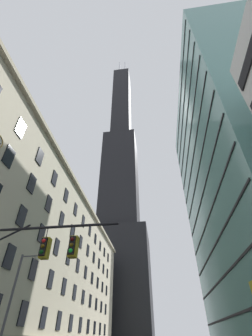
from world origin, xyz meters
TOP-DOWN VIEW (x-y plane):
  - station_building at (-17.69, 30.51)m, footprint 14.06×73.04m
  - dark_skyscraper at (-12.62, 86.39)m, footprint 24.69×24.69m
  - glass_office_midrise at (19.06, 25.12)m, footprint 16.24×34.72m
  - traffic_signal_mast at (-3.57, 3.16)m, footprint 8.32×0.63m
  - street_lamppost at (-7.40, 9.88)m, footprint 2.09×0.32m

SIDE VIEW (x-z plane):
  - street_lamppost at x=-7.40m, z-range 0.84..8.02m
  - traffic_signal_mast at x=-3.57m, z-range 1.53..8.17m
  - station_building at x=-17.69m, z-range -0.02..25.81m
  - glass_office_midrise at x=19.06m, z-range 0.00..47.14m
  - dark_skyscraper at x=-12.62m, z-range -37.37..147.38m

